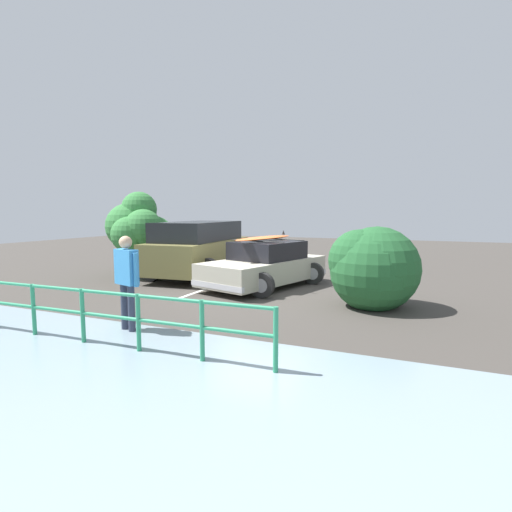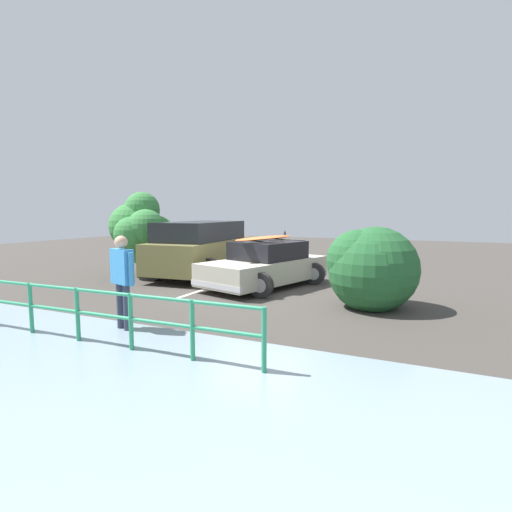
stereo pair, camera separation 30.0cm
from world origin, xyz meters
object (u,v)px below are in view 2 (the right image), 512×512
(bush_near_right, at_px, (144,232))
(suv_car, at_px, (201,248))
(sedan_car, at_px, (266,265))
(bush_near_left, at_px, (371,271))
(person_bystander, at_px, (122,273))

(bush_near_right, bearing_deg, suv_car, -157.07)
(sedan_car, distance_m, bush_near_left, 3.46)
(bush_near_left, bearing_deg, person_bystander, 42.72)
(suv_car, relative_size, person_bystander, 2.77)
(sedan_car, distance_m, suv_car, 2.90)
(bush_near_left, bearing_deg, bush_near_right, -11.42)
(sedan_car, bearing_deg, bush_near_right, -1.86)
(bush_near_left, height_order, bush_near_right, bush_near_right)
(person_bystander, bearing_deg, bush_near_right, -53.31)
(person_bystander, xyz_separation_m, bush_near_right, (3.81, -5.11, 0.42))
(bush_near_right, bearing_deg, person_bystander, 126.69)
(sedan_car, distance_m, bush_near_right, 4.59)
(sedan_car, height_order, bush_near_right, bush_near_right)
(suv_car, xyz_separation_m, bush_near_left, (-5.90, 2.30, -0.10))
(suv_car, height_order, bush_near_right, bush_near_right)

